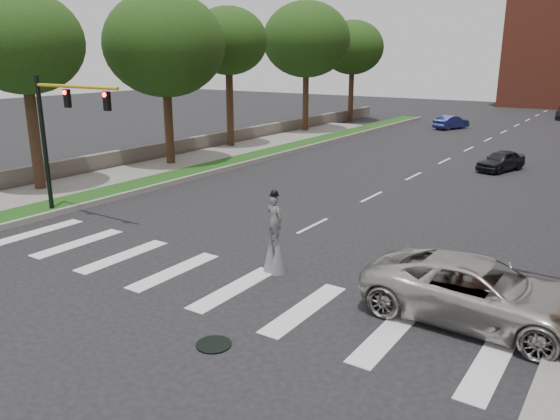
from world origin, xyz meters
name	(u,v)px	position (x,y,z in m)	size (l,w,h in m)	color
ground_plane	(182,290)	(0.00, 0.00, 0.00)	(160.00, 160.00, 0.00)	black
grass_median	(259,156)	(-11.50, 20.00, 0.12)	(2.00, 60.00, 0.25)	#174112
median_curb	(271,157)	(-10.45, 20.00, 0.14)	(0.20, 60.00, 0.28)	gray
sidewalk_left	(121,176)	(-14.50, 10.00, 0.09)	(4.00, 60.00, 0.18)	slate
stone_wall	(218,140)	(-17.00, 22.00, 0.55)	(0.50, 56.00, 1.10)	#605A52
manhole	(214,344)	(3.00, -2.00, 0.02)	(0.90, 0.90, 0.04)	black
traffic_signal	(59,125)	(-9.78, 3.00, 4.15)	(5.30, 0.23, 6.20)	black
stilt_performer	(274,241)	(1.56, 2.82, 1.09)	(0.84, 0.56, 2.86)	#362215
suv_crossing	(479,292)	(8.13, 3.00, 0.86)	(2.86, 6.20, 1.72)	#AFADA6
car_near	(501,161)	(3.95, 24.63, 0.64)	(1.52, 3.77, 1.29)	black
car_mid	(451,122)	(-4.86, 43.27, 0.66)	(1.41, 4.04, 1.33)	navy
tree_1	(23,43)	(-15.28, 5.24, 7.61)	(6.03, 6.03, 10.22)	#362215
tree_2	(164,45)	(-14.60, 14.30, 7.65)	(7.62, 7.62, 10.91)	#362215
tree_3	(228,42)	(-15.86, 22.20, 8.03)	(5.92, 5.92, 10.60)	#362215
tree_4	(306,40)	(-15.74, 33.35, 8.41)	(8.00, 8.00, 11.83)	#362215
tree_5	(353,48)	(-16.15, 43.61, 7.82)	(6.67, 6.67, 10.69)	#362215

